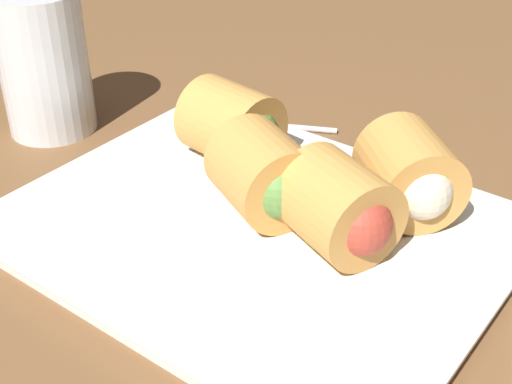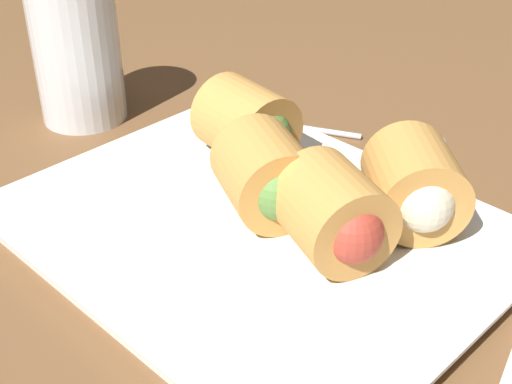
% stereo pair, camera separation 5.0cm
% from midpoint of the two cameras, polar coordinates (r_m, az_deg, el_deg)
% --- Properties ---
extents(table_surface, '(1.80, 1.40, 0.02)m').
position_cam_midpoint_polar(table_surface, '(0.48, 0.74, -4.93)').
color(table_surface, brown).
rests_on(table_surface, ground).
extents(serving_plate, '(0.32, 0.25, 0.01)m').
position_cam_midpoint_polar(serving_plate, '(0.47, -3.05, -3.26)').
color(serving_plate, white).
rests_on(serving_plate, table_surface).
extents(roll_front_left, '(0.07, 0.06, 0.06)m').
position_cam_midpoint_polar(roll_front_left, '(0.52, -4.43, 5.23)').
color(roll_front_left, '#D19347').
rests_on(roll_front_left, serving_plate).
extents(roll_front_right, '(0.08, 0.08, 0.06)m').
position_cam_midpoint_polar(roll_front_right, '(0.46, -2.26, 1.14)').
color(roll_front_right, '#D19347').
rests_on(roll_front_right, serving_plate).
extents(roll_back_left, '(0.08, 0.08, 0.06)m').
position_cam_midpoint_polar(roll_back_left, '(0.46, 9.39, 1.17)').
color(roll_back_left, '#D19347').
rests_on(roll_back_left, serving_plate).
extents(roll_back_right, '(0.08, 0.08, 0.06)m').
position_cam_midpoint_polar(roll_back_right, '(0.43, 3.62, -1.54)').
color(roll_back_right, '#D19347').
rests_on(roll_back_right, serving_plate).
extents(spoon, '(0.17, 0.09, 0.01)m').
position_cam_midpoint_polar(spoon, '(0.60, 7.49, 4.82)').
color(spoon, silver).
rests_on(spoon, table_surface).
extents(drinking_glass, '(0.07, 0.07, 0.12)m').
position_cam_midpoint_polar(drinking_glass, '(0.62, -18.91, 9.67)').
color(drinking_glass, silver).
rests_on(drinking_glass, table_surface).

